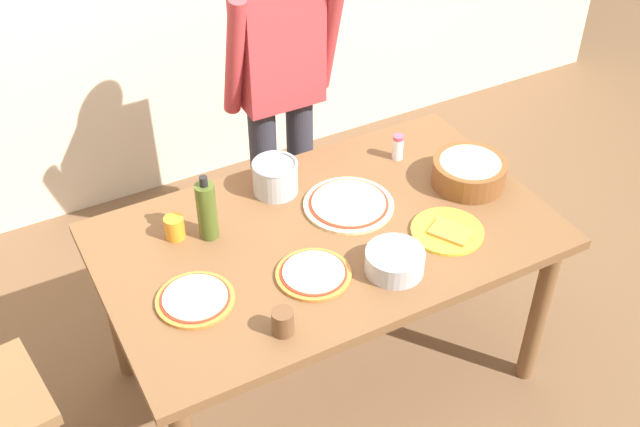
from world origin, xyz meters
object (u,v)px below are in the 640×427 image
at_px(olive_oil_bottle, 207,210).
at_px(cup_orange, 175,228).
at_px(dining_table, 327,251).
at_px(mixing_bowl_steel, 395,261).
at_px(pizza_second_cooked, 195,299).
at_px(steel_pot, 275,177).
at_px(person_cook, 280,82).
at_px(pizza_raw_on_board, 349,204).
at_px(plate_with_slice, 448,231).
at_px(popcorn_bowl, 468,169).
at_px(salt_shaker, 398,147).
at_px(pizza_cooked_on_tray, 314,274).
at_px(cup_small_brown, 283,322).

xyz_separation_m(olive_oil_bottle, cup_orange, (-0.11, 0.05, -0.07)).
height_order(dining_table, mixing_bowl_steel, mixing_bowl_steel).
bearing_deg(pizza_second_cooked, steel_pot, 40.00).
distance_m(person_cook, pizza_raw_on_board, 0.69).
relative_size(olive_oil_bottle, cup_orange, 3.01).
bearing_deg(mixing_bowl_steel, pizza_second_cooked, 164.38).
bearing_deg(person_cook, plate_with_slice, -78.94).
distance_m(popcorn_bowl, cup_orange, 1.12).
bearing_deg(person_cook, pizza_second_cooked, -130.25).
height_order(popcorn_bowl, salt_shaker, popcorn_bowl).
xyz_separation_m(person_cook, salt_shaker, (0.28, -0.49, -0.13)).
relative_size(pizza_raw_on_board, popcorn_bowl, 1.20).
relative_size(dining_table, pizza_second_cooked, 6.24).
xyz_separation_m(popcorn_bowl, mixing_bowl_steel, (-0.51, -0.28, -0.02)).
xyz_separation_m(person_cook, popcorn_bowl, (0.43, -0.75, -0.12)).
distance_m(pizza_cooked_on_tray, olive_oil_bottle, 0.44).
xyz_separation_m(pizza_second_cooked, cup_orange, (0.05, 0.33, 0.03)).
distance_m(dining_table, popcorn_bowl, 0.64).
distance_m(popcorn_bowl, olive_oil_bottle, 1.01).
bearing_deg(pizza_second_cooked, plate_with_slice, -6.71).
bearing_deg(cup_small_brown, salt_shaker, 37.34).
height_order(pizza_cooked_on_tray, popcorn_bowl, popcorn_bowl).
relative_size(pizza_raw_on_board, pizza_cooked_on_tray, 1.32).
height_order(olive_oil_bottle, salt_shaker, olive_oil_bottle).
xyz_separation_m(person_cook, olive_oil_bottle, (-0.56, -0.57, -0.07)).
height_order(dining_table, plate_with_slice, plate_with_slice).
distance_m(pizza_raw_on_board, cup_small_brown, 0.66).
relative_size(mixing_bowl_steel, cup_small_brown, 2.35).
relative_size(plate_with_slice, cup_orange, 3.06).
relative_size(pizza_raw_on_board, olive_oil_bottle, 1.31).
relative_size(pizza_second_cooked, salt_shaker, 2.42).
relative_size(pizza_cooked_on_tray, olive_oil_bottle, 1.00).
xyz_separation_m(person_cook, mixing_bowl_steel, (-0.08, -1.04, -0.14)).
bearing_deg(mixing_bowl_steel, plate_with_slice, 14.89).
relative_size(mixing_bowl_steel, cup_orange, 2.35).
distance_m(pizza_raw_on_board, steel_pot, 0.30).
relative_size(pizza_cooked_on_tray, steel_pot, 1.47).
distance_m(mixing_bowl_steel, cup_small_brown, 0.46).
distance_m(plate_with_slice, olive_oil_bottle, 0.85).
bearing_deg(mixing_bowl_steel, pizza_cooked_on_tray, 157.63).
xyz_separation_m(plate_with_slice, olive_oil_bottle, (-0.75, 0.39, 0.11)).
bearing_deg(cup_orange, steel_pot, 9.85).
xyz_separation_m(plate_with_slice, cup_small_brown, (-0.72, -0.14, 0.03)).
distance_m(person_cook, plate_with_slice, 1.00).
height_order(steel_pot, cup_small_brown, steel_pot).
height_order(pizza_second_cooked, popcorn_bowl, popcorn_bowl).
relative_size(person_cook, steel_pot, 9.34).
distance_m(plate_with_slice, mixing_bowl_steel, 0.28).
distance_m(pizza_raw_on_board, pizza_cooked_on_tray, 0.39).
bearing_deg(mixing_bowl_steel, olive_oil_bottle, 136.06).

